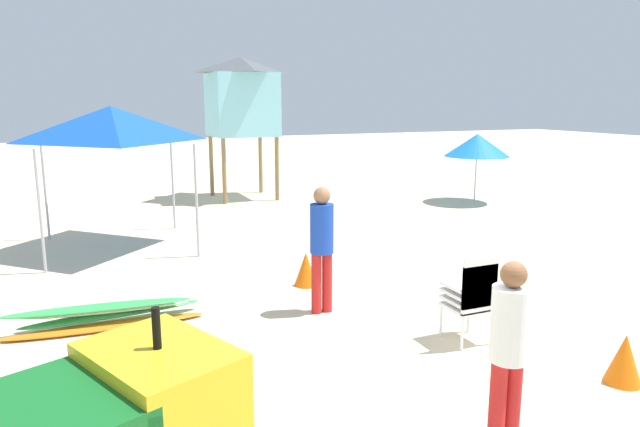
{
  "coord_description": "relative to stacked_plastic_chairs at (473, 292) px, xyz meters",
  "views": [
    {
      "loc": [
        -2.69,
        -4.31,
        2.9
      ],
      "look_at": [
        0.79,
        3.71,
        1.16
      ],
      "focal_mm": 32.35,
      "sensor_mm": 36.0,
      "label": 1
    }
  ],
  "objects": [
    {
      "name": "beach_umbrella_left",
      "position": [
        6.29,
        7.91,
        0.98
      ],
      "size": [
        1.82,
        1.82,
        1.95
      ],
      "color": "beige",
      "rests_on": "ground"
    },
    {
      "name": "stacked_plastic_chairs",
      "position": [
        0.0,
        0.0,
        0.0
      ],
      "size": [
        0.48,
        0.48,
        1.11
      ],
      "color": "silver",
      "rests_on": "ground"
    },
    {
      "name": "traffic_cone_near",
      "position": [
        0.84,
        -1.42,
        -0.38
      ],
      "size": [
        0.37,
        0.37,
        0.54
      ],
      "primitive_type": "cone",
      "color": "orange",
      "rests_on": "ground"
    },
    {
      "name": "lifeguard_near_left",
      "position": [
        -1.08,
        -1.82,
        0.29
      ],
      "size": [
        0.32,
        0.32,
        1.64
      ],
      "color": "red",
      "rests_on": "ground"
    },
    {
      "name": "ground",
      "position": [
        -1.56,
        -0.94,
        -0.65
      ],
      "size": [
        80.0,
        80.0,
        0.0
      ],
      "primitive_type": "plane",
      "color": "beige"
    },
    {
      "name": "lifeguard_tower",
      "position": [
        0.45,
        11.27,
        2.32
      ],
      "size": [
        1.98,
        1.98,
        4.09
      ],
      "color": "olive",
      "rests_on": "ground"
    },
    {
      "name": "traffic_cone_far",
      "position": [
        -0.97,
        2.86,
        -0.38
      ],
      "size": [
        0.38,
        0.38,
        0.54
      ],
      "primitive_type": "cone",
      "color": "orange",
      "rests_on": "ground"
    },
    {
      "name": "surfboard_pile",
      "position": [
        -3.99,
        2.33,
        -0.5
      ],
      "size": [
        2.51,
        0.6,
        0.32
      ],
      "color": "orange",
      "rests_on": "ground"
    },
    {
      "name": "popup_canopy",
      "position": [
        -3.48,
        6.55,
        1.78
      ],
      "size": [
        2.66,
        2.66,
        2.78
      ],
      "color": "#B2B2B7",
      "rests_on": "ground"
    },
    {
      "name": "lifeguard_near_center",
      "position": [
        -1.21,
        1.69,
        0.36
      ],
      "size": [
        0.32,
        0.32,
        1.75
      ],
      "color": "red",
      "rests_on": "ground"
    }
  ]
}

